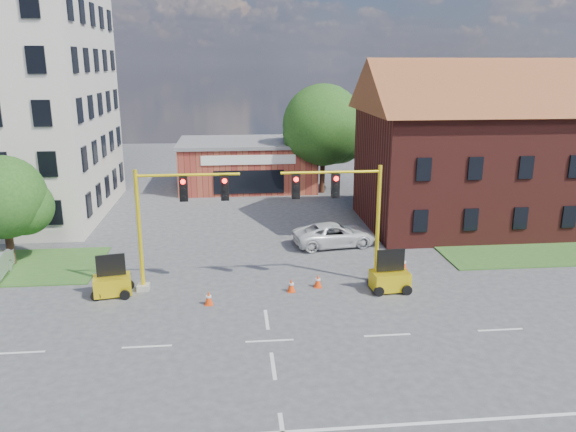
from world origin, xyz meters
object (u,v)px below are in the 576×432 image
object	(u,v)px
pickup_white	(335,235)
signal_mast_west	(172,215)
trailer_east	(390,278)
signal_mast_east	(347,210)
trailer_west	(112,283)

from	to	relation	value
pickup_white	signal_mast_west	bearing A→B (deg)	115.43
trailer_east	pickup_white	world-z (taller)	trailer_east
signal_mast_west	signal_mast_east	xyz separation A→B (m)	(8.71, 0.00, 0.00)
signal_mast_east	pickup_white	bearing A→B (deg)	84.72
signal_mast_east	trailer_west	bearing A→B (deg)	-177.59
signal_mast_east	trailer_east	bearing A→B (deg)	-32.30
trailer_west	signal_mast_west	bearing A→B (deg)	-1.98
signal_mast_east	trailer_east	xyz separation A→B (m)	(2.04, -1.29, -3.27)
trailer_east	signal_mast_east	bearing A→B (deg)	142.45
signal_mast_west	pickup_white	xyz separation A→B (m)	(9.28, 6.11, -3.20)
signal_mast_east	trailer_east	size ratio (longest dim) A/B	2.97
trailer_west	pickup_white	size ratio (longest dim) A/B	0.39
signal_mast_east	trailer_west	xyz separation A→B (m)	(-11.77, -0.50, -3.29)
trailer_west	trailer_east	distance (m)	13.83
signal_mast_west	trailer_west	bearing A→B (deg)	-170.79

